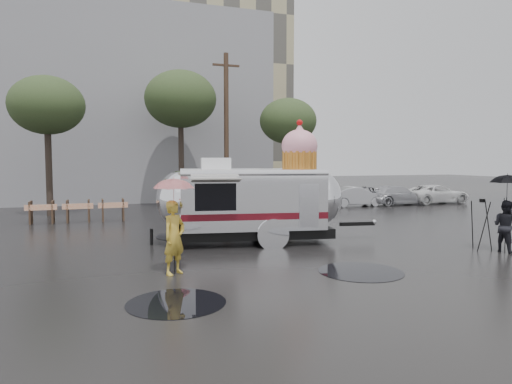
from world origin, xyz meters
name	(u,v)px	position (x,y,z in m)	size (l,w,h in m)	color
ground	(272,258)	(0.00, 0.00, 0.00)	(120.00, 120.00, 0.00)	black
puddles	(240,262)	(-1.01, -0.23, 0.01)	(6.83, 9.78, 0.01)	black
grey_building	(106,110)	(-4.00, 24.00, 6.50)	(22.00, 12.00, 13.00)	gray
utility_pole	(226,129)	(2.50, 14.00, 4.62)	(1.60, 0.28, 9.00)	#473323
tree_left	(47,106)	(-7.00, 13.00, 5.48)	(3.64, 3.64, 6.95)	#382D26
tree_mid	(181,100)	(0.00, 15.00, 6.34)	(4.20, 4.20, 8.03)	#382D26
tree_right	(288,122)	(6.00, 13.00, 5.06)	(3.36, 3.36, 6.42)	#382D26
barricade_row	(78,211)	(-5.55, 9.96, 0.52)	(4.30, 0.80, 1.00)	#473323
parked_cars	(380,194)	(11.78, 12.00, 0.72)	(13.20, 1.90, 1.50)	silver
airstream_trailer	(253,198)	(0.34, 2.64, 1.50)	(7.85, 3.46, 4.27)	silver
person_left	(174,237)	(-2.91, -0.94, 0.91)	(0.65, 0.44, 1.82)	gold
umbrella_pink	(174,194)	(-2.91, -0.94, 1.97)	(1.24, 1.24, 2.39)	pink
person_right	(506,226)	(7.04, -1.50, 0.79)	(0.76, 0.42, 1.58)	black
umbrella_black	(507,187)	(7.04, -1.50, 1.97)	(1.24, 1.24, 2.40)	black
tripod	(482,219)	(6.60, -1.01, 0.97)	(0.58, 0.67, 1.61)	black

